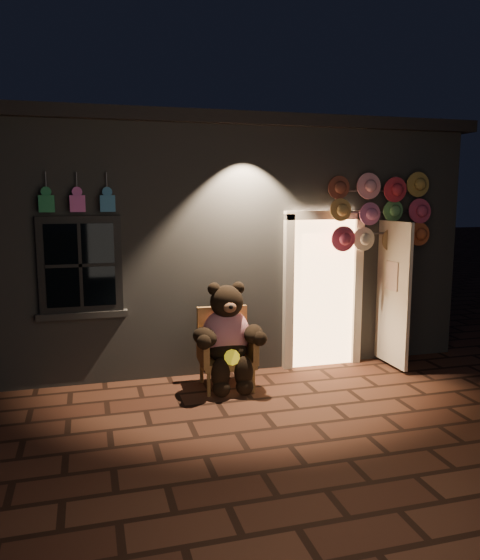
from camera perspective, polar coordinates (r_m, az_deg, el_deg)
name	(u,v)px	position (r m, az deg, el deg)	size (l,w,h in m)	color
ground	(263,413)	(6.25, 2.42, -13.71)	(60.00, 60.00, 0.00)	#512E1F
shop_building	(193,233)	(9.67, -4.89, 4.88)	(7.30, 5.95, 3.51)	slate
wicker_armchair	(225,348)	(6.94, -1.54, -7.08)	(0.70, 0.64, 0.99)	#B18344
teddy_bear	(228,336)	(6.78, -1.31, -5.91)	(0.97, 0.76, 1.33)	red
hat_rack	(380,214)	(7.81, 14.42, 6.68)	(1.52, 0.22, 2.68)	#59595E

